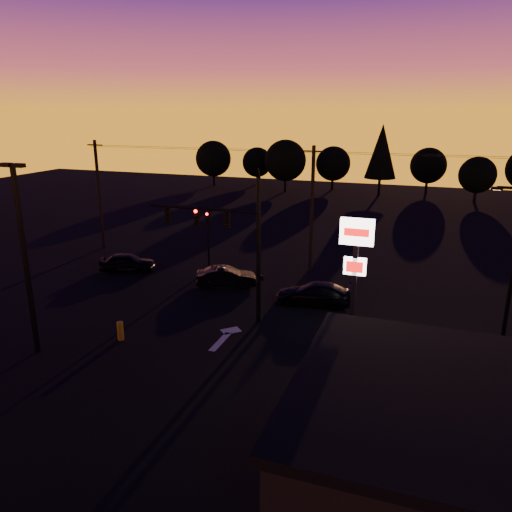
{
  "coord_description": "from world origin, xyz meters",
  "views": [
    {
      "loc": [
        10.01,
        -20.18,
        11.45
      ],
      "look_at": [
        1.0,
        5.0,
        3.5
      ],
      "focal_mm": 35.0,
      "sensor_mm": 36.0,
      "label": 1
    }
  ],
  "objects": [
    {
      "name": "lane_arrow",
      "position": [
        0.5,
        1.67,
        0.01
      ],
      "size": [
        1.2,
        3.1,
        0.01
      ],
      "color": "beige",
      "rests_on": "ground"
    },
    {
      "name": "tree_5",
      "position": [
        9.0,
        54.0,
        3.75
      ],
      "size": [
        4.95,
        4.95,
        6.22
      ],
      "color": "black",
      "rests_on": "ground"
    },
    {
      "name": "car_right",
      "position": [
        3.81,
        7.6,
        0.67
      ],
      "size": [
        4.81,
        2.34,
        1.35
      ],
      "primitive_type": "imported",
      "rotation": [
        0.0,
        0.0,
        -1.47
      ],
      "color": "black",
      "rests_on": "ground"
    },
    {
      "name": "utility_pole_0",
      "position": [
        -16.0,
        14.0,
        4.59
      ],
      "size": [
        1.4,
        0.26,
        9.0
      ],
      "color": "black",
      "rests_on": "ground"
    },
    {
      "name": "streetlight",
      "position": [
        13.91,
        5.5,
        4.42
      ],
      "size": [
        1.55,
        0.35,
        8.0
      ],
      "color": "black",
      "rests_on": "ground"
    },
    {
      "name": "tree_6",
      "position": [
        15.0,
        48.0,
        3.43
      ],
      "size": [
        4.54,
        4.54,
        5.71
      ],
      "color": "black",
      "rests_on": "ground"
    },
    {
      "name": "tree_1",
      "position": [
        -16.0,
        53.0,
        3.43
      ],
      "size": [
        4.54,
        4.54,
        5.71
      ],
      "color": "black",
      "rests_on": "ground"
    },
    {
      "name": "parking_lot_light",
      "position": [
        -7.5,
        -3.0,
        5.27
      ],
      "size": [
        1.25,
        0.3,
        9.14
      ],
      "color": "black",
      "rests_on": "ground"
    },
    {
      "name": "traffic_signal_mast",
      "position": [
        -0.1,
        3.99,
        4.94
      ],
      "size": [
        6.79,
        0.52,
        8.58
      ],
      "color": "black",
      "rests_on": "ground"
    },
    {
      "name": "pylon_sign",
      "position": [
        7.0,
        1.5,
        4.91
      ],
      "size": [
        1.5,
        0.28,
        6.8
      ],
      "color": "black",
      "rests_on": "ground"
    },
    {
      "name": "suv_parked",
      "position": [
        7.91,
        -2.79,
        0.67
      ],
      "size": [
        3.02,
        5.14,
        1.34
      ],
      "primitive_type": "imported",
      "rotation": [
        0.0,
        0.0,
        -0.17
      ],
      "color": "black",
      "rests_on": "ground"
    },
    {
      "name": "power_wires",
      "position": [
        2.0,
        14.0,
        8.57
      ],
      "size": [
        36.0,
        1.22,
        0.07
      ],
      "color": "black",
      "rests_on": "ground"
    },
    {
      "name": "utility_pole_1",
      "position": [
        2.0,
        14.0,
        4.59
      ],
      "size": [
        1.4,
        0.26,
        9.0
      ],
      "color": "black",
      "rests_on": "ground"
    },
    {
      "name": "secondary_signal",
      "position": [
        -5.0,
        11.49,
        2.86
      ],
      "size": [
        0.3,
        0.31,
        4.35
      ],
      "color": "black",
      "rests_on": "ground"
    },
    {
      "name": "bollard",
      "position": [
        -4.42,
        -0.51,
        0.49
      ],
      "size": [
        0.33,
        0.33,
        0.98
      ],
      "primitive_type": "cylinder",
      "color": "#B89F13",
      "rests_on": "ground"
    },
    {
      "name": "car_mid",
      "position": [
        -2.44,
        8.74,
        0.66
      ],
      "size": [
        4.21,
        2.78,
        1.31
      ],
      "primitive_type": "imported",
      "rotation": [
        0.0,
        0.0,
        1.96
      ],
      "color": "black",
      "rests_on": "ground"
    },
    {
      "name": "tree_0",
      "position": [
        -22.0,
        50.0,
        4.06
      ],
      "size": [
        5.36,
        5.36,
        6.74
      ],
      "color": "black",
      "rests_on": "ground"
    },
    {
      "name": "car_left",
      "position": [
        -10.47,
        9.24,
        0.68
      ],
      "size": [
        4.28,
        2.93,
        1.35
      ],
      "primitive_type": "imported",
      "rotation": [
        0.0,
        0.0,
        1.94
      ],
      "color": "black",
      "rests_on": "ground"
    },
    {
      "name": "tree_2",
      "position": [
        -10.0,
        48.0,
        4.37
      ],
      "size": [
        5.77,
        5.78,
        7.26
      ],
      "color": "black",
      "rests_on": "ground"
    },
    {
      "name": "tree_3",
      "position": [
        -4.0,
        52.0,
        3.75
      ],
      "size": [
        4.95,
        4.95,
        6.22
      ],
      "color": "black",
      "rests_on": "ground"
    },
    {
      "name": "ground",
      "position": [
        0.0,
        0.0,
        0.0
      ],
      "size": [
        120.0,
        120.0,
        0.0
      ],
      "primitive_type": "plane",
      "color": "black",
      "rests_on": "ground"
    },
    {
      "name": "tree_4",
      "position": [
        3.0,
        49.0,
        5.93
      ],
      "size": [
        4.18,
        4.18,
        9.5
      ],
      "color": "black",
      "rests_on": "ground"
    }
  ]
}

